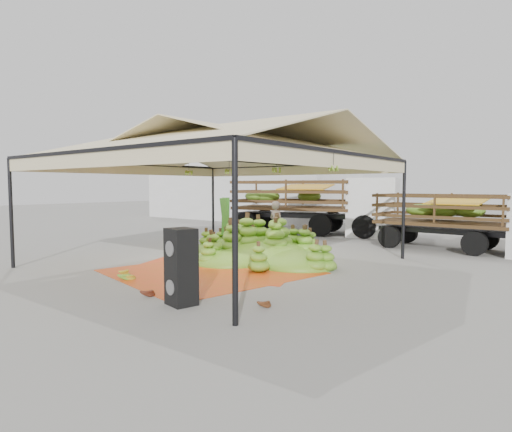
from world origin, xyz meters
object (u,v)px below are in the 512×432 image
Objects in this scene: speaker_stack at (181,267)px; truck_right at (474,215)px; banana_heap at (260,240)px; vendor at (276,224)px; truck_left at (320,200)px.

speaker_stack is 10.98m from truck_right.
banana_heap is at bearing 124.16° from speaker_stack.
banana_heap is 5.25m from speaker_stack.
banana_heap is 3.34× the size of vendor.
truck_left reaches higher than vendor.
vendor is at bearing -92.58° from truck_left.
vendor is at bearing 125.04° from speaker_stack.
truck_right is at bearing -28.68° from truck_left.
vendor is at bearing -148.60° from truck_right.
truck_left is at bearing 121.00° from speaker_stack.
speaker_stack is at bearing -86.58° from truck_left.
speaker_stack is 0.85× the size of vendor.
truck_left is (-2.03, 7.45, 0.99)m from banana_heap.
truck_right reaches higher than speaker_stack.
banana_heap is at bearing -128.91° from truck_right.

